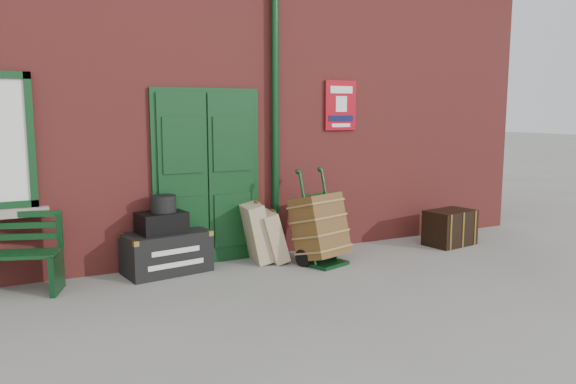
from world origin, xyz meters
TOP-DOWN VIEW (x-y plane):
  - ground at (0.00, 0.00)m, footprint 80.00×80.00m
  - station_building at (-0.00, 3.49)m, footprint 10.30×4.30m
  - houdini_trunk at (-0.91, 1.25)m, footprint 1.09×0.71m
  - strongbox at (-0.96, 1.25)m, footprint 0.61×0.49m
  - hatbox at (-0.93, 1.25)m, footprint 0.35×0.35m
  - suitcase_back at (0.27, 1.22)m, footprint 0.41×0.57m
  - suitcase_front at (0.45, 1.12)m, footprint 0.41×0.52m
  - porter_trolley at (0.98, 0.77)m, footprint 0.75×0.78m
  - dark_trunk at (3.22, 0.81)m, footprint 0.79×0.58m

SIDE VIEW (x-z plane):
  - ground at x=0.00m, z-range 0.00..0.00m
  - houdini_trunk at x=-0.91m, z-range 0.00..0.51m
  - dark_trunk at x=3.22m, z-range 0.00..0.52m
  - suitcase_front at x=0.45m, z-range 0.00..0.68m
  - suitcase_back at x=0.27m, z-range 0.00..0.79m
  - porter_trolley at x=0.98m, z-range -0.14..1.07m
  - strongbox at x=-0.96m, z-range 0.51..0.76m
  - hatbox at x=-0.93m, z-range 0.76..0.96m
  - station_building at x=0.00m, z-range -0.02..4.34m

